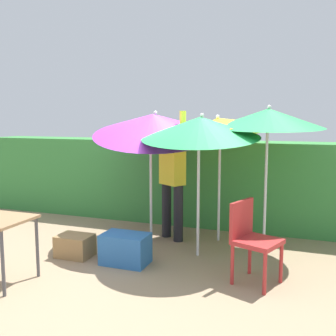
% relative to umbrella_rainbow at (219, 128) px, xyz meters
% --- Properties ---
extents(ground_plane, '(24.00, 24.00, 0.00)m').
position_rel_umbrella_rainbow_xyz_m(ground_plane, '(-0.61, -0.73, -1.64)').
color(ground_plane, '#9E8466').
extents(hedge_row, '(8.00, 0.70, 1.41)m').
position_rel_umbrella_rainbow_xyz_m(hedge_row, '(-0.61, 0.87, -0.94)').
color(hedge_row, '#38843D').
rests_on(hedge_row, ground_plane).
extents(umbrella_rainbow, '(1.66, 1.62, 2.04)m').
position_rel_umbrella_rainbow_xyz_m(umbrella_rainbow, '(0.00, 0.00, 0.00)').
color(umbrella_rainbow, silver).
rests_on(umbrella_rainbow, ground_plane).
extents(umbrella_orange, '(1.42, 1.43, 1.95)m').
position_rel_umbrella_rainbow_xyz_m(umbrella_orange, '(0.69, -0.20, 0.13)').
color(umbrella_orange, silver).
rests_on(umbrella_orange, ground_plane).
extents(umbrella_yellow, '(1.76, 1.73, 2.10)m').
position_rel_umbrella_rainbow_xyz_m(umbrella_yellow, '(-0.87, -0.32, 0.05)').
color(umbrella_yellow, silver).
rests_on(umbrella_yellow, ground_plane).
extents(umbrella_navy, '(1.50, 1.52, 1.91)m').
position_rel_umbrella_rainbow_xyz_m(umbrella_navy, '(-0.09, -0.67, 0.02)').
color(umbrella_navy, silver).
rests_on(umbrella_navy, ground_plane).
extents(person_vendor, '(0.51, 0.38, 1.88)m').
position_rel_umbrella_rainbow_xyz_m(person_vendor, '(-0.65, -0.12, -0.71)').
color(person_vendor, black).
rests_on(person_vendor, ground_plane).
extents(chair_plastic, '(0.57, 0.57, 0.89)m').
position_rel_umbrella_rainbow_xyz_m(chair_plastic, '(0.66, -1.26, -1.13)').
color(chair_plastic, '#B72D2D').
rests_on(chair_plastic, ground_plane).
extents(cooler_box, '(0.57, 0.37, 0.37)m').
position_rel_umbrella_rainbow_xyz_m(cooler_box, '(-0.86, -1.25, -1.46)').
color(cooler_box, '#2D6BB7').
rests_on(cooler_box, ground_plane).
extents(crate_cardboard, '(0.44, 0.33, 0.28)m').
position_rel_umbrella_rainbow_xyz_m(crate_cardboard, '(-1.59, -1.25, -1.50)').
color(crate_cardboard, '#9E7A4C').
rests_on(crate_cardboard, ground_plane).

